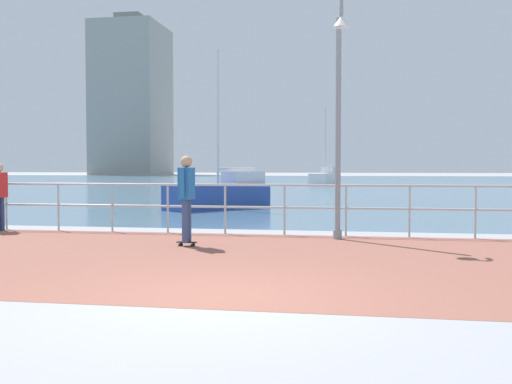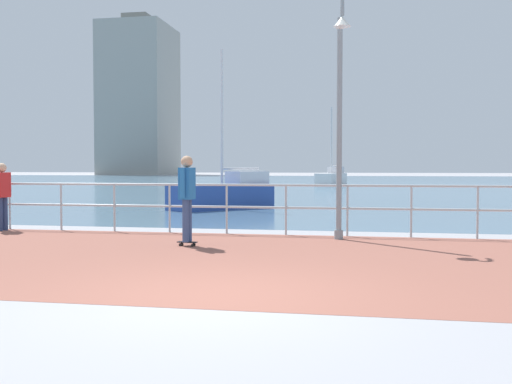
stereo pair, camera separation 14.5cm
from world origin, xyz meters
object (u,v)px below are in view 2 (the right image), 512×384
skateboarder (187,192)px  lamppost (340,101)px  bystander (2,191)px  sailboat_ivory (332,178)px  sailboat_navy (225,194)px

skateboarder → lamppost: bearing=27.3°
skateboarder → bystander: size_ratio=1.08×
lamppost → sailboat_ivory: (-2.21, 38.48, -2.32)m
skateboarder → sailboat_ivory: 39.99m
skateboarder → sailboat_navy: sailboat_navy is taller
sailboat_navy → skateboarder: bearing=-80.8°
skateboarder → sailboat_ivory: (0.71, 39.98, -0.44)m
skateboarder → sailboat_ivory: sailboat_ivory is taller
lamppost → sailboat_navy: 10.32m
sailboat_navy → lamppost: bearing=-62.6°
skateboarder → bystander: skateboarder is taller
bystander → sailboat_ivory: sailboat_ivory is taller
skateboarder → bystander: 5.64m
bystander → sailboat_navy: size_ratio=0.28×
lamppost → bystander: (-8.22, 0.41, -1.98)m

